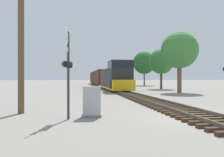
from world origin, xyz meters
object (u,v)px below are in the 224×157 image
(tree_mid_background, at_px, (161,61))
(tree_deep_background, at_px, (144,63))
(utility_pole, at_px, (21,32))
(tree_far_right, at_px, (179,50))
(crossing_signal_near, at_px, (68,67))
(relay_cabinet, at_px, (92,102))
(freight_train, at_px, (102,78))

(tree_mid_background, xyz_separation_m, tree_deep_background, (2.51, 18.11, 1.05))
(utility_pole, distance_m, tree_far_right, 22.57)
(tree_far_right, xyz_separation_m, tree_deep_background, (3.77, 27.78, 0.28))
(crossing_signal_near, xyz_separation_m, relay_cabinet, (1.16, 0.42, -1.72))
(tree_far_right, relative_size, tree_mid_background, 1.14)
(crossing_signal_near, distance_m, tree_deep_background, 48.58)
(crossing_signal_near, height_order, tree_deep_background, tree_deep_background)
(crossing_signal_near, relative_size, utility_pole, 0.49)
(utility_pole, bearing_deg, crossing_signal_near, -39.38)
(freight_train, xyz_separation_m, tree_mid_background, (9.03, -15.12, 2.96))
(freight_train, height_order, utility_pole, utility_pole)
(relay_cabinet, distance_m, tree_far_right, 21.81)
(utility_pole, relative_size, tree_deep_background, 0.98)
(freight_train, distance_m, tree_far_right, 26.24)
(utility_pole, bearing_deg, tree_deep_background, 64.44)
(utility_pole, relative_size, tree_mid_background, 1.22)
(tree_mid_background, relative_size, tree_deep_background, 0.80)
(tree_mid_background, bearing_deg, utility_pole, -125.99)
(utility_pole, height_order, tree_deep_background, tree_deep_background)
(relay_cabinet, distance_m, tree_mid_background, 30.37)
(relay_cabinet, height_order, tree_deep_background, tree_deep_background)
(tree_mid_background, bearing_deg, crossing_signal_near, -119.73)
(freight_train, relative_size, crossing_signal_near, 11.92)
(freight_train, bearing_deg, tree_deep_background, 14.52)
(freight_train, bearing_deg, crossing_signal_near, -98.58)
(relay_cabinet, relative_size, tree_far_right, 0.19)
(tree_far_right, xyz_separation_m, tree_mid_background, (1.26, 9.67, -0.77))
(relay_cabinet, height_order, tree_far_right, tree_far_right)
(tree_deep_background, bearing_deg, tree_mid_background, -97.90)
(crossing_signal_near, bearing_deg, tree_deep_background, 170.35)
(utility_pole, xyz_separation_m, tree_deep_background, (20.51, 42.88, 1.49))
(tree_deep_background, bearing_deg, tree_far_right, -97.74)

